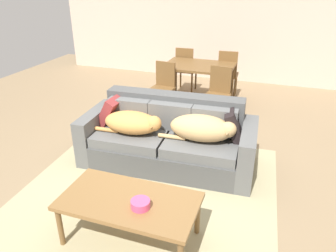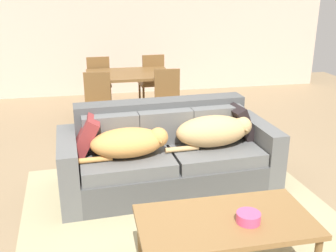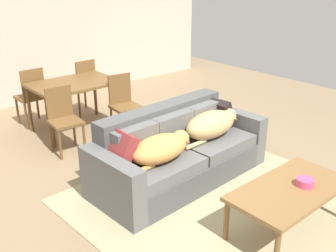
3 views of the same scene
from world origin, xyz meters
The scene contains 15 objects.
ground_plane centered at (0.00, 0.00, 0.00)m, with size 10.00×10.00×0.00m, color #8C7455.
back_partition centered at (0.00, 4.00, 1.35)m, with size 8.00×0.12×2.70m, color beige.
area_rug centered at (0.03, -0.75, 0.01)m, with size 2.83×2.84×0.01m, color tan.
couch centered at (0.03, 0.02, 0.33)m, with size 2.23×1.02×0.86m.
dog_on_left_cushion centered at (-0.38, -0.17, 0.59)m, with size 0.87×0.44×0.27m.
dog_on_right_cushion centered at (0.49, -0.08, 0.61)m, with size 0.93×0.43×0.31m.
throw_pillow_by_left_arm centered at (-0.78, 0.03, 0.62)m, with size 0.12×0.38×0.38m, color maroon.
throw_pillow_by_right_arm centered at (0.84, 0.12, 0.62)m, with size 0.11×0.37×0.37m, color black.
coffee_table centered at (0.15, -1.42, 0.41)m, with size 1.23×0.65×0.46m.
bowl_on_coffee_table centered at (0.29, -1.48, 0.49)m, with size 0.17×0.17×0.07m, color #EA4C7F.
dining_table centered at (-0.13, 2.19, 0.69)m, with size 1.25×0.88×0.76m.
dining_chair_near_left centered at (-0.62, 1.61, 0.50)m, with size 0.43×0.43×0.89m.
dining_chair_near_right centered at (0.35, 1.59, 0.50)m, with size 0.44×0.44×0.90m.
dining_chair_far_left centered at (-0.56, 2.80, 0.52)m, with size 0.41×0.41×0.94m.
dining_chair_far_right centered at (0.32, 2.73, 0.52)m, with size 0.42×0.42×0.95m.
Camera 1 is at (1.24, -3.49, 2.28)m, focal length 34.54 mm.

